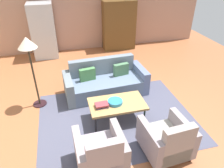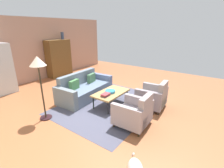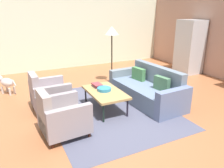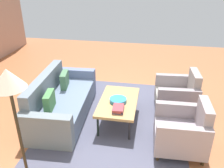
{
  "view_description": "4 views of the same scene",
  "coord_description": "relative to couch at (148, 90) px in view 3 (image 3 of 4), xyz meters",
  "views": [
    {
      "loc": [
        -1.18,
        -3.82,
        3.16
      ],
      "look_at": [
        -0.2,
        0.02,
        0.74
      ],
      "focal_mm": 33.96,
      "sensor_mm": 36.0,
      "label": 1
    },
    {
      "loc": [
        -4.01,
        -3.08,
        2.39
      ],
      "look_at": [
        0.02,
        -0.21,
        0.65
      ],
      "focal_mm": 26.05,
      "sensor_mm": 36.0,
      "label": 2
    },
    {
      "loc": [
        4.04,
        -2.21,
        2.21
      ],
      "look_at": [
        -0.14,
        -0.15,
        0.61
      ],
      "focal_mm": 35.3,
      "sensor_mm": 36.0,
      "label": 3
    },
    {
      "loc": [
        -4.04,
        -0.89,
        2.72
      ],
      "look_at": [
        -0.03,
        -0.16,
        0.72
      ],
      "focal_mm": 38.23,
      "sensor_mm": 36.0,
      "label": 4
    }
  ],
  "objects": [
    {
      "name": "dog",
      "position": [
        -2.1,
        -3.17,
        0.03
      ],
      "size": [
        0.6,
        0.48,
        0.48
      ],
      "rotation": [
        0.0,
        0.0,
        3.79
      ],
      "color": "beige",
      "rests_on": "ground"
    },
    {
      "name": "fruit_bowl",
      "position": [
        -0.04,
        -1.19,
        0.2
      ],
      "size": [
        0.32,
        0.32,
        0.07
      ],
      "primitive_type": "cylinder",
      "color": "teal",
      "rests_on": "coffee_table"
    },
    {
      "name": "wall_left",
      "position": [
        -4.16,
        -0.88,
        1.11
      ],
      "size": [
        0.12,
        8.24,
        2.8
      ],
      "primitive_type": "cube",
      "color": "beige",
      "rests_on": "ground"
    },
    {
      "name": "ground_plane",
      "position": [
        0.18,
        -0.88,
        -0.29
      ],
      "size": [
        10.41,
        10.41,
        0.0
      ],
      "primitive_type": "plane",
      "color": "#A35F39"
    },
    {
      "name": "armchair_left",
      "position": [
        -0.59,
        -2.35,
        0.06
      ],
      "size": [
        0.83,
        0.83,
        0.88
      ],
      "rotation": [
        0.0,
        0.0,
        0.03
      ],
      "color": "#302316",
      "rests_on": "ground"
    },
    {
      "name": "book_stack",
      "position": [
        -0.34,
        -1.24,
        0.2
      ],
      "size": [
        0.28,
        0.2,
        0.08
      ],
      "color": "#53445F",
      "rests_on": "coffee_table"
    },
    {
      "name": "armchair_right",
      "position": [
        0.61,
        -2.35,
        0.06
      ],
      "size": [
        0.86,
        0.86,
        0.88
      ],
      "rotation": [
        0.0,
        0.0,
        0.07
      ],
      "color": "#392419",
      "rests_on": "ground"
    },
    {
      "name": "area_rug",
      "position": [
        0.0,
        -1.14,
        -0.28
      ],
      "size": [
        3.4,
        2.6,
        0.01
      ],
      "primitive_type": "cube",
      "color": "#4E4F63",
      "rests_on": "ground"
    },
    {
      "name": "couch",
      "position": [
        0.0,
        0.0,
        0.0
      ],
      "size": [
        2.15,
        1.02,
        0.86
      ],
      "rotation": [
        0.0,
        0.0,
        3.2
      ],
      "color": "slate",
      "rests_on": "ground"
    },
    {
      "name": "coffee_table",
      "position": [
        0.0,
        -1.19,
        0.12
      ],
      "size": [
        1.2,
        0.7,
        0.45
      ],
      "color": "black",
      "rests_on": "ground"
    },
    {
      "name": "refrigerator",
      "position": [
        -1.53,
        2.79,
        0.64
      ],
      "size": [
        0.8,
        0.73,
        1.85
      ],
      "color": "#B7BABF",
      "rests_on": "ground"
    },
    {
      "name": "floor_lamp",
      "position": [
        -1.69,
        -0.18,
        1.16
      ],
      "size": [
        0.4,
        0.4,
        1.72
      ],
      "color": "black",
      "rests_on": "ground"
    }
  ]
}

